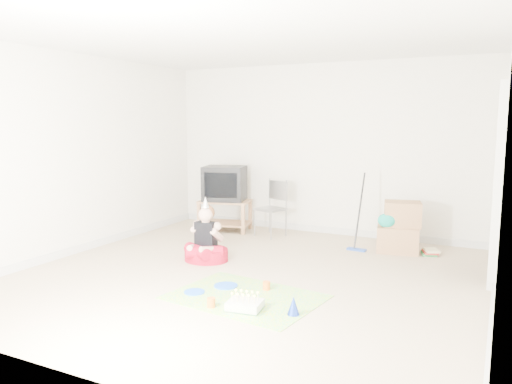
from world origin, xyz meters
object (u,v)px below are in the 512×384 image
at_px(crt_tv, 225,183).
at_px(folding_chair, 270,209).
at_px(cardboard_boxes, 399,228).
at_px(birthday_cake, 245,306).
at_px(tv_stand, 225,213).
at_px(seated_woman, 206,247).

height_order(crt_tv, folding_chair, crt_tv).
xyz_separation_m(cardboard_boxes, birthday_cake, (-0.86, -2.76, -0.28)).
relative_size(tv_stand, crt_tv, 1.38).
relative_size(crt_tv, folding_chair, 0.73).
bearing_deg(crt_tv, cardboard_boxes, -18.10).
bearing_deg(birthday_cake, crt_tv, 123.05).
xyz_separation_m(crt_tv, cardboard_boxes, (2.73, -0.10, -0.43)).
bearing_deg(seated_woman, birthday_cake, -46.08).
bearing_deg(tv_stand, folding_chair, -2.02).
bearing_deg(tv_stand, crt_tv, 0.00).
distance_m(cardboard_boxes, birthday_cake, 2.91).
distance_m(tv_stand, cardboard_boxes, 2.73).
bearing_deg(cardboard_boxes, seated_woman, -143.90).
height_order(tv_stand, birthday_cake, tv_stand).
xyz_separation_m(folding_chair, birthday_cake, (1.05, -2.84, -0.37)).
xyz_separation_m(tv_stand, crt_tv, (0.00, 0.00, 0.47)).
relative_size(crt_tv, birthday_cake, 1.85).
distance_m(crt_tv, birthday_cake, 3.49).
relative_size(tv_stand, birthday_cake, 2.55).
bearing_deg(folding_chair, birthday_cake, -69.61).
height_order(cardboard_boxes, seated_woman, seated_woman).
distance_m(crt_tv, seated_woman, 1.84).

